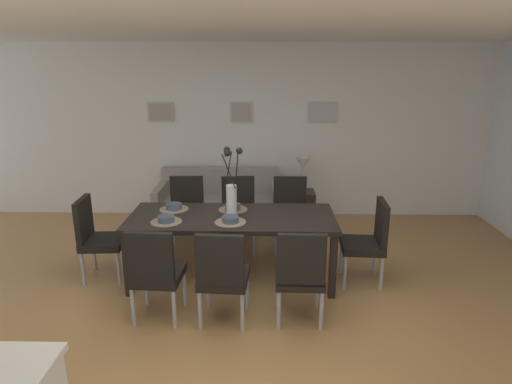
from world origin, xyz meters
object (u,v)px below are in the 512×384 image
object	(u,v)px
dining_table	(232,222)
bowl_far_right	(233,206)
dining_chair_far_left	(222,273)
table_lamp	(303,166)
dining_chair_near_right	(186,210)
centerpiece_vase	(231,190)
bowl_near_right	(174,206)
bowl_far_left	(230,219)
dining_chair_mid_right	(290,210)
dining_chair_near_left	(155,270)
sofa	(219,207)
framed_picture_center	(241,112)
dining_chair_mid_left	(300,272)
dining_chair_head_west	(96,234)
framed_picture_left	(161,112)
side_table	(302,208)
dining_chair_head_east	(370,238)
bowl_near_left	(166,218)
dining_chair_far_right	(238,210)
framed_picture_right	(323,112)

from	to	relation	value
dining_table	bowl_far_right	distance (m)	0.23
dining_table	dining_chair_far_left	size ratio (longest dim) A/B	2.39
table_lamp	dining_chair_near_right	bearing A→B (deg)	-152.16
centerpiece_vase	bowl_near_right	bearing A→B (deg)	163.22
bowl_far_left	bowl_far_right	distance (m)	0.40
dining_chair_far_left	dining_chair_mid_right	world-z (taller)	same
dining_chair_near_left	sofa	world-z (taller)	dining_chair_near_left
dining_chair_far_left	framed_picture_center	xyz separation A→B (m)	(0.03, 3.04, 1.09)
dining_chair_mid_left	dining_chair_head_west	size ratio (longest dim) A/B	1.00
sofa	framed_picture_left	size ratio (longest dim) A/B	4.56
dining_chair_mid_left	sofa	world-z (taller)	dining_chair_mid_left
centerpiece_vase	side_table	world-z (taller)	centerpiece_vase
dining_chair_head_east	framed_picture_center	size ratio (longest dim) A/B	2.78
dining_chair_mid_left	table_lamp	distance (m)	2.57
table_lamp	dining_chair_far_left	bearing A→B (deg)	-109.86
bowl_near_left	bowl_far_right	distance (m)	0.77
bowl_far_left	dining_chair_far_right	bearing A→B (deg)	89.12
dining_table	framed_picture_center	xyz separation A→B (m)	(0.00, 2.16, 0.94)
dining_chair_far_left	dining_chair_mid_left	distance (m)	0.70
bowl_far_right	table_lamp	distance (m)	1.74
bowl_near_right	framed_picture_right	size ratio (longest dim) A/B	0.39
dining_chair_far_left	side_table	world-z (taller)	dining_chair_far_left
dining_chair_mid_left	framed_picture_right	xyz separation A→B (m)	(0.54, 3.01, 1.09)
dining_chair_near_right	dining_chair_head_west	world-z (taller)	same
bowl_near_left	dining_chair_near_right	bearing A→B (deg)	89.30
dining_chair_head_east	sofa	bearing A→B (deg)	136.28
bowl_near_right	bowl_far_right	distance (m)	0.66
dining_chair_head_west	framed_picture_center	distance (m)	2.84
dining_chair_mid_right	side_table	distance (m)	0.88
dining_chair_mid_left	dining_chair_mid_right	size ratio (longest dim) A/B	1.00
dining_chair_far_right	bowl_far_right	world-z (taller)	dining_chair_far_right
bowl_far_right	table_lamp	size ratio (longest dim) A/B	0.33
centerpiece_vase	framed_picture_left	size ratio (longest dim) A/B	1.91
dining_chair_mid_right	framed_picture_center	world-z (taller)	framed_picture_center
dining_chair_head_west	bowl_far_left	bearing A→B (deg)	-8.03
bowl_near_right	sofa	xyz separation A→B (m)	(0.34, 1.48, -0.50)
sofa	framed_picture_center	bearing A→B (deg)	56.78
bowl_near_right	dining_chair_far_right	bearing A→B (deg)	44.91
dining_chair_near_left	dining_chair_mid_right	distance (m)	2.15
table_lamp	dining_chair_head_west	bearing A→B (deg)	-144.99
centerpiece_vase	framed_picture_left	distance (m)	2.55
dining_chair_far_left	bowl_far_right	size ratio (longest dim) A/B	5.41
dining_chair_far_right	dining_chair_head_west	world-z (taller)	same
centerpiece_vase	sofa	xyz separation A→B (m)	(-0.32, 1.68, -0.74)
dining_chair_head_west	dining_chair_head_east	bearing A→B (deg)	-0.84
dining_chair_mid_right	framed_picture_left	bearing A→B (deg)	145.58
side_table	framed_picture_center	size ratio (longest dim) A/B	1.57
dining_chair_near_right	side_table	distance (m)	1.77
bowl_far_left	side_table	xyz separation A→B (m)	(0.90, 1.89, -0.52)
dining_chair_near_left	dining_chair_far_left	size ratio (longest dim) A/B	1.00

